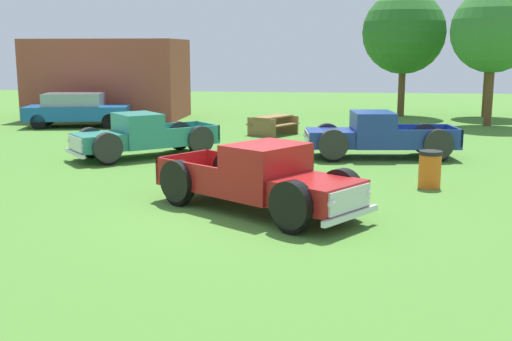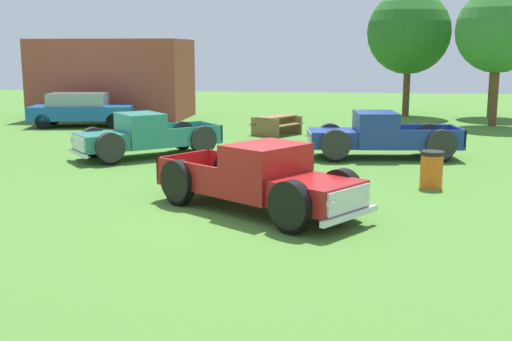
# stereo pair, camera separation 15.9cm
# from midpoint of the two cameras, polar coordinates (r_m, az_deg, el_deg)

# --- Properties ---
(ground_plane) EXTENTS (80.00, 80.00, 0.00)m
(ground_plane) POSITION_cam_midpoint_polar(r_m,az_deg,el_deg) (13.72, -1.16, -3.82)
(ground_plane) COLOR #477A2D
(pickup_truck_foreground) EXTENTS (5.02, 4.30, 1.51)m
(pickup_truck_foreground) POSITION_cam_midpoint_polar(r_m,az_deg,el_deg) (13.47, 0.78, -0.94)
(pickup_truck_foreground) COLOR maroon
(pickup_truck_foreground) RESTS_ON ground_plane
(pickup_truck_behind_left) EXTENTS (4.74, 4.31, 1.46)m
(pickup_truck_behind_left) POSITION_cam_midpoint_polar(r_m,az_deg,el_deg) (20.93, -10.95, 3.01)
(pickup_truck_behind_left) COLOR #2D8475
(pickup_truck_behind_left) RESTS_ON ground_plane
(pickup_truck_behind_right) EXTENTS (5.09, 2.40, 1.50)m
(pickup_truck_behind_right) POSITION_cam_midpoint_polar(r_m,az_deg,el_deg) (20.91, 10.07, 3.09)
(pickup_truck_behind_right) COLOR navy
(pickup_truck_behind_right) RESTS_ON ground_plane
(sedan_distant_a) EXTENTS (4.86, 2.68, 1.54)m
(sedan_distant_a) POSITION_cam_midpoint_polar(r_m,az_deg,el_deg) (30.13, -16.04, 5.33)
(sedan_distant_a) COLOR #195699
(sedan_distant_a) RESTS_ON ground_plane
(picnic_table) EXTENTS (2.20, 2.31, 0.78)m
(picnic_table) POSITION_cam_midpoint_polar(r_m,az_deg,el_deg) (26.32, 1.38, 4.33)
(picnic_table) COLOR olive
(picnic_table) RESTS_ON ground_plane
(trash_can) EXTENTS (0.59, 0.59, 0.95)m
(trash_can) POSITION_cam_midpoint_polar(r_m,az_deg,el_deg) (16.68, 15.15, 0.12)
(trash_can) COLOR orange
(trash_can) RESTS_ON ground_plane
(oak_tree_east) EXTENTS (4.30, 4.30, 6.52)m
(oak_tree_east) POSITION_cam_midpoint_polar(r_m,az_deg,el_deg) (34.48, 13.07, 12.02)
(oak_tree_east) COLOR brown
(oak_tree_east) RESTS_ON ground_plane
(oak_tree_west) EXTENTS (3.82, 3.82, 6.25)m
(oak_tree_west) POSITION_cam_midpoint_polar(r_m,az_deg,el_deg) (31.16, 20.49, 11.73)
(oak_tree_west) COLOR brown
(oak_tree_west) RESTS_ON ground_plane
(oak_tree_center) EXTENTS (3.68, 3.68, 6.53)m
(oak_tree_center) POSITION_cam_midpoint_polar(r_m,az_deg,el_deg) (35.46, 20.30, 12.10)
(oak_tree_center) COLOR brown
(oak_tree_center) RESTS_ON ground_plane
(brick_pavilion) EXTENTS (7.64, 4.37, 4.00)m
(brick_pavilion) POSITION_cam_midpoint_polar(r_m,az_deg,el_deg) (33.70, -13.31, 8.04)
(brick_pavilion) COLOR brown
(brick_pavilion) RESTS_ON ground_plane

